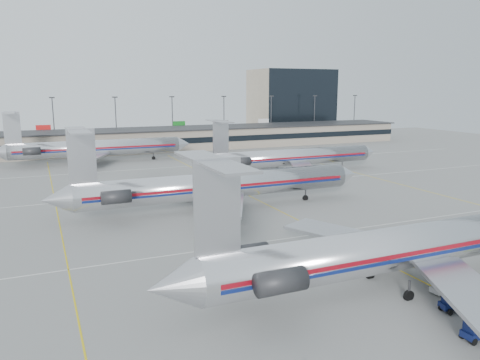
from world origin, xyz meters
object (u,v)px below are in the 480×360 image
tug_center (475,330)px  belt_loader (449,286)px  jet_foreground (409,246)px  jet_second_row (214,186)px

tug_center → belt_loader: (4.69, 6.68, -0.25)m
jet_foreground → belt_loader: bearing=-51.4°
jet_foreground → jet_second_row: jet_foreground is taller
tug_center → belt_loader: bearing=53.7°
belt_loader → jet_foreground: bearing=127.0°
jet_foreground → tug_center: size_ratio=22.68×
jet_second_row → tug_center: size_ratio=22.40×
jet_second_row → tug_center: bearing=-84.2°
jet_second_row → belt_loader: 36.19m
jet_foreground → jet_second_row: (-6.71, 32.19, -0.05)m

